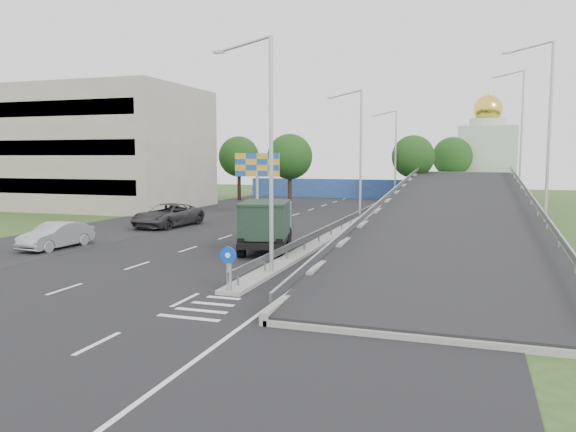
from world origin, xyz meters
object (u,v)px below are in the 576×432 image
at_px(billboard, 257,169).
at_px(parked_car_c, 168,215).
at_px(lamp_post_near, 267,142).
at_px(lamp_post_mid, 358,149).
at_px(parked_car_b, 56,235).
at_px(lamp_post_far, 394,151).
at_px(dump_truck, 267,223).
at_px(church, 486,156).
at_px(sign_bollard, 229,269).

height_order(billboard, parked_car_c, billboard).
xyz_separation_m(lamp_post_near, lamp_post_mid, (0.00, 20.00, 0.00)).
bearing_deg(parked_car_b, lamp_post_near, -8.96).
height_order(lamp_post_near, lamp_post_far, same).
bearing_deg(billboard, dump_truck, -66.80).
bearing_deg(lamp_post_mid, lamp_post_far, 90.00).
relative_size(lamp_post_far, dump_truck, 1.51).
xyz_separation_m(lamp_post_far, church, (9.89, 14.00, -0.50)).
distance_m(lamp_post_near, church, 54.90).
height_order(parked_car_b, parked_car_c, parked_car_c).
distance_m(sign_bollard, church, 58.84).
bearing_deg(dump_truck, billboard, 100.07).
distance_m(lamp_post_mid, parked_car_b, 22.49).
bearing_deg(lamp_post_far, sign_bollard, -90.14).
height_order(lamp_post_near, church, church).
bearing_deg(lamp_post_near, dump_truck, 110.67).
height_order(dump_truck, parked_car_b, dump_truck).
xyz_separation_m(parked_car_b, parked_car_c, (0.87, 10.71, 0.11)).
bearing_deg(parked_car_b, dump_truck, 18.87).
relative_size(lamp_post_near, parked_car_b, 2.20).
xyz_separation_m(lamp_post_mid, parked_car_b, (-13.88, -16.96, -5.05)).
relative_size(sign_bollard, lamp_post_mid, 0.17).
bearing_deg(lamp_post_far, dump_truck, -93.98).
relative_size(sign_bollard, parked_car_c, 0.27).
xyz_separation_m(sign_bollard, parked_car_b, (-13.77, 6.86, -0.28)).
bearing_deg(church, lamp_post_mid, -106.22).
xyz_separation_m(lamp_post_mid, parked_car_c, (-13.01, -6.25, -4.95)).
relative_size(billboard, dump_truck, 0.83).
xyz_separation_m(lamp_post_far, billboard, (-9.11, -18.00, -1.62)).
xyz_separation_m(billboard, parked_car_b, (-4.77, -18.96, -3.43)).
relative_size(lamp_post_mid, billboard, 1.83).
bearing_deg(billboard, lamp_post_near, -67.51).
distance_m(lamp_post_far, parked_car_b, 39.81).
bearing_deg(church, parked_car_c, -119.64).
bearing_deg(church, sign_bollard, -99.81).
relative_size(lamp_post_mid, parked_car_b, 2.20).
bearing_deg(lamp_post_mid, parked_car_b, -129.30).
height_order(church, parked_car_c, church).
relative_size(sign_bollard, church, 0.12).
xyz_separation_m(lamp_post_near, parked_car_c, (-13.01, 13.75, -4.95)).
distance_m(lamp_post_mid, dump_truck, 14.60).
xyz_separation_m(billboard, dump_truck, (6.76, -15.77, -2.65)).
bearing_deg(parked_car_c, parked_car_b, -88.09).
xyz_separation_m(lamp_post_far, dump_truck, (-2.35, -33.77, -4.27)).
relative_size(church, dump_truck, 2.07).
distance_m(billboard, parked_car_c, 9.72).
relative_size(lamp_post_near, dump_truck, 1.51).
relative_size(sign_bollard, billboard, 0.30).
bearing_deg(sign_bollard, lamp_post_near, 88.36).
height_order(sign_bollard, billboard, billboard).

